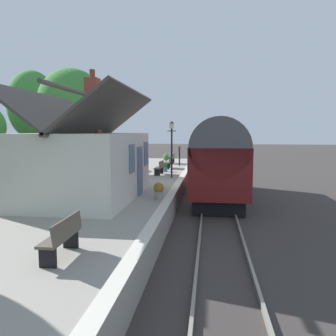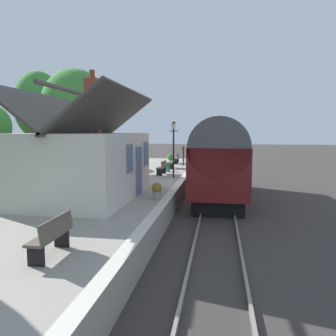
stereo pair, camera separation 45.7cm
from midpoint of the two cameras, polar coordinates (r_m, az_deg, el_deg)
name	(u,v)px [view 2 (the right image)]	position (r m, az deg, el deg)	size (l,w,h in m)	color
ground_plane	(201,202)	(16.99, 6.57, -6.09)	(160.00, 160.00, 0.00)	#383330
platform	(134,192)	(17.42, -5.39, -4.18)	(32.00, 5.22, 0.94)	gray
platform_edge_coping	(178,184)	(16.90, 2.61, -2.83)	(32.00, 0.36, 0.02)	beige
rail_near	(232,202)	(16.98, 12.08, -5.95)	(52.00, 0.08, 0.14)	gray
rail_far	(204,201)	(16.96, 7.19, -5.87)	(52.00, 0.08, 0.14)	gray
train	(219,159)	(17.83, 9.73, 1.66)	(8.97, 2.73, 4.32)	black
station_building	(84,162)	(13.69, -13.67, 1.01)	(6.71, 4.37, 5.39)	silver
bench_near_building	(172,162)	(24.10, 1.22, 1.08)	(1.42, 0.50, 0.88)	brown
bench_mid_platform	(162,167)	(20.54, -0.40, 0.15)	(1.42, 0.49, 0.88)	brown
bench_by_lamp	(177,158)	(27.65, 2.03, 1.77)	(1.41, 0.46, 0.88)	brown
bench_platform_end	(52,235)	(7.57, -18.22, -11.23)	(1.41, 0.45, 0.88)	brown
planter_bench_left	(170,159)	(27.82, 0.88, 1.67)	(0.52, 0.52, 0.81)	teal
planter_bench_right	(168,167)	(22.15, 0.50, 0.27)	(0.42, 0.42, 0.69)	teal
planter_edge_far	(157,190)	(13.06, -1.00, -3.97)	(0.41, 0.41, 0.70)	gray
lamp_post_platform	(174,138)	(18.96, 1.68, 5.35)	(0.32, 0.50, 3.36)	black
station_sign_board	(183,151)	(25.85, 3.26, 3.02)	(0.96, 0.06, 1.57)	black
tree_far_left	(39,106)	(30.50, -21.47, 10.22)	(4.71, 4.03, 8.87)	#4C3828
tree_mid_background	(75,105)	(22.37, -15.51, 10.67)	(4.33, 4.35, 7.76)	#4C3828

